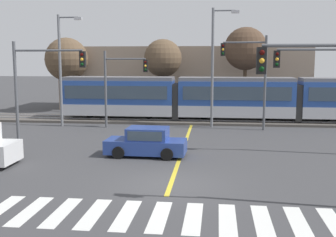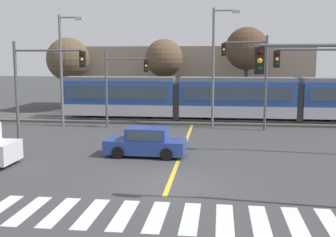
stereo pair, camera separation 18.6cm
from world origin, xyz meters
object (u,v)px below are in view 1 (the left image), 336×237
light_rail_tram (236,97)px  bare_tree_far_west (67,59)px  traffic_light_near_right (329,94)px  sedan_crossing (146,143)px  traffic_light_far_left (120,78)px  traffic_light_far_right (251,69)px  street_lamp_centre (215,61)px  traffic_light_mid_left (39,78)px  street_lamp_west (62,64)px  bare_tree_east (246,49)px  traffic_light_mid_right (326,79)px  bare_tree_west (163,58)px

light_rail_tram → bare_tree_far_west: 16.83m
traffic_light_near_right → sedan_crossing: bearing=136.2°
traffic_light_far_left → bare_tree_far_west: bare_tree_far_west is taller
traffic_light_far_right → street_lamp_centre: (-2.56, 0.94, 0.57)m
light_rail_tram → traffic_light_near_right: size_ratio=4.73×
traffic_light_mid_left → street_lamp_centre: 12.91m
street_lamp_west → bare_tree_far_west: 9.05m
traffic_light_near_right → bare_tree_far_west: bearing=125.9°
street_lamp_centre → bare_tree_east: 6.93m
traffic_light_mid_right → traffic_light_near_right: bearing=-103.5°
sedan_crossing → bare_tree_far_west: 20.98m
traffic_light_far_left → bare_tree_west: 8.07m
street_lamp_centre → traffic_light_far_left: bearing=-171.4°
traffic_light_mid_left → light_rail_tram: bearing=43.0°
traffic_light_mid_left → bare_tree_far_west: bearing=104.4°
light_rail_tram → traffic_light_far_right: bearing=-76.3°
traffic_light_far_left → street_lamp_centre: bearing=8.6°
sedan_crossing → traffic_light_far_left: 9.86m
street_lamp_west → traffic_light_mid_left: bearing=-79.4°
sedan_crossing → bare_tree_west: bare_tree_west is taller
traffic_light_far_left → traffic_light_mid_left: bearing=-113.0°
light_rail_tram → sedan_crossing: light_rail_tram is taller
street_lamp_centre → bare_tree_far_west: bearing=150.9°
traffic_light_far_left → bare_tree_west: bearing=73.8°
bare_tree_far_west → sedan_crossing: bearing=-59.2°
sedan_crossing → bare_tree_east: bearing=69.1°
traffic_light_far_left → traffic_light_near_right: size_ratio=0.95×
bare_tree_far_west → traffic_light_mid_left: bearing=-75.6°
traffic_light_near_right → bare_tree_west: 24.92m
light_rail_tram → traffic_light_far_left: (-8.56, -3.62, 1.60)m
street_lamp_centre → bare_tree_west: (-4.64, 6.58, 0.18)m
bare_tree_far_west → bare_tree_east: bare_tree_east is taller
traffic_light_mid_right → street_lamp_centre: (-5.81, 8.37, 0.90)m
sedan_crossing → bare_tree_east: (6.18, 16.17, 5.21)m
traffic_light_near_right → bare_tree_east: bearing=92.8°
traffic_light_mid_left → bare_tree_east: bare_tree_east is taller
traffic_light_far_left → bare_tree_west: (2.22, 7.63, 1.45)m
light_rail_tram → street_lamp_west: bearing=-165.3°
traffic_light_mid_right → bare_tree_east: bare_tree_east is taller
traffic_light_mid_right → bare_tree_west: 18.27m
street_lamp_centre → bare_tree_east: size_ratio=1.12×
traffic_light_far_left → traffic_light_mid_right: traffic_light_mid_right is taller
light_rail_tram → traffic_light_mid_left: (-11.61, -10.81, 1.96)m
traffic_light_mid_left → street_lamp_west: street_lamp_west is taller
light_rail_tram → bare_tree_far_west: size_ratio=3.97×
traffic_light_far_left → street_lamp_centre: 7.05m
bare_tree_west → bare_tree_east: 7.35m
sedan_crossing → bare_tree_west: bearing=93.9°
light_rail_tram → street_lamp_centre: size_ratio=3.21×
light_rail_tram → street_lamp_centre: 4.21m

